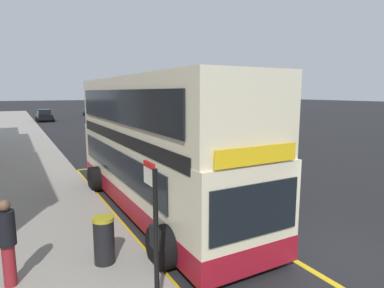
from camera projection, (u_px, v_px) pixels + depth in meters
ground_plane at (82, 128)px, 35.58m from camera, size 260.00×260.00×0.00m
pavement_near at (8, 131)px, 32.23m from camera, size 6.00×76.00×0.14m
double_decker_bus at (155, 148)px, 10.94m from camera, size 3.22×10.47×4.40m
bus_bay_markings at (153, 205)px, 11.46m from camera, size 3.09×13.59×0.01m
bus_stop_sign at (154, 224)px, 5.60m from camera, size 0.09×0.51×2.61m
parked_car_teal_ahead at (91, 111)px, 54.32m from camera, size 2.09×4.20×1.62m
parked_car_black_distant at (44, 115)px, 43.97m from camera, size 2.09×4.20×1.62m
pedestrian_further_back at (7, 239)px, 6.32m from camera, size 0.34×0.34×1.77m
litter_bin at (104, 240)px, 7.26m from camera, size 0.48×0.48×1.07m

